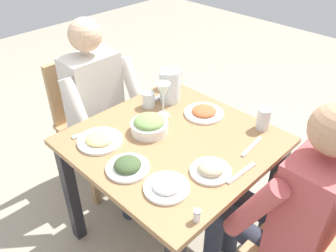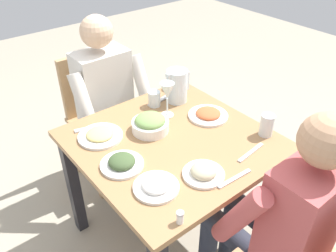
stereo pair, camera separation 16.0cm
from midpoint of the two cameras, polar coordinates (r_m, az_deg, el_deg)
The scene contains 21 objects.
ground_plane at distance 2.22m, azimuth 2.72°, elevation -17.45°, with size 8.00×8.00×0.00m, color #9E937F.
dining_table at distance 1.78m, azimuth 3.25°, elevation -5.38°, with size 0.90×0.90×0.73m.
chair_far at distance 2.38m, azimuth -9.51°, elevation 2.40°, with size 0.40×0.40×0.88m.
diner_near at distance 1.55m, azimuth 20.69°, elevation -13.64°, with size 0.48×0.53×1.18m.
diner_far at distance 2.15m, azimuth -7.07°, elevation 3.46°, with size 0.48×0.53×1.18m.
water_pitcher at distance 1.97m, azimuth 3.83°, elevation 6.56°, with size 0.16×0.12×0.19m.
salad_bowl at distance 1.74m, azimuth -0.31°, elevation 0.31°, with size 0.19×0.19×0.09m.
plate_rice_curry at distance 1.88m, azimuth 9.07°, elevation 1.83°, with size 0.21×0.21×0.04m.
plate_beans at distance 1.51m, azimuth 8.95°, elevation -7.64°, with size 0.18×0.18×0.05m.
plate_yoghurt at distance 1.44m, azimuth 1.26°, elevation -9.91°, with size 0.19×0.19×0.05m.
plate_fries at distance 1.73m, azimuth -8.51°, elevation -1.55°, with size 0.22×0.22×0.04m.
plate_dolmas at distance 1.54m, azimuth -4.66°, elevation -6.15°, with size 0.19×0.19×0.05m.
water_glass_near_left at distance 1.79m, azimuth 18.45°, elevation 0.05°, with size 0.07×0.07×0.11m, color silver.
water_glass_by_pitcher at distance 1.95m, azimuth 0.07°, elevation 4.46°, with size 0.07×0.07×0.09m, color silver.
water_glass_far_right at distance 2.14m, azimuth 3.68°, elevation 7.70°, with size 0.07×0.07×0.11m, color silver.
wine_glass at distance 1.81m, azimuth 2.41°, elevation 5.46°, with size 0.08×0.08×0.20m.
salt_shaker at distance 1.31m, azimuth 5.61°, elevation -14.88°, with size 0.03×0.03×0.05m.
fork_near at distance 2.01m, azimuth 0.86°, elevation 4.14°, with size 0.17×0.03×0.01m, color silver.
knife_near at distance 1.53m, azimuth 13.91°, elevation -8.52°, with size 0.18×0.02×0.01m, color silver.
fork_far at distance 1.80m, azimuth -10.08°, elevation -0.39°, with size 0.17×0.03×0.01m, color silver.
knife_far at distance 1.68m, azimuth 16.17°, elevation -4.30°, with size 0.18×0.02×0.01m, color silver.
Camera 2 is at (-0.87, -1.05, 1.75)m, focal length 37.02 mm.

